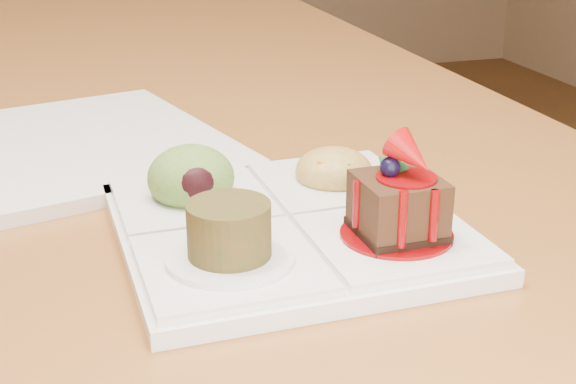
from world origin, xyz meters
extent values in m
cube|color=brown|center=(0.00, 0.00, 0.73)|extent=(1.00, 1.80, 0.04)
cylinder|color=brown|center=(0.44, 0.84, 0.35)|extent=(0.06, 0.06, 0.71)
cylinder|color=black|center=(0.91, 0.11, 0.21)|extent=(0.03, 0.03, 0.41)
cylinder|color=black|center=(0.56, 0.07, 0.21)|extent=(0.03, 0.03, 0.41)
cube|color=white|center=(0.15, -0.53, 0.76)|extent=(0.24, 0.24, 0.01)
cube|color=white|center=(0.21, -0.59, 0.77)|extent=(0.11, 0.11, 0.01)
cube|color=white|center=(0.09, -0.59, 0.77)|extent=(0.11, 0.11, 0.01)
cube|color=white|center=(0.09, -0.48, 0.77)|extent=(0.11, 0.11, 0.01)
cube|color=white|center=(0.20, -0.47, 0.77)|extent=(0.11, 0.11, 0.01)
cylinder|color=#700406|center=(0.21, -0.59, 0.77)|extent=(0.07, 0.07, 0.00)
cube|color=black|center=(0.21, -0.59, 0.77)|extent=(0.05, 0.05, 0.01)
cube|color=#35200E|center=(0.21, -0.59, 0.79)|extent=(0.05, 0.05, 0.03)
cylinder|color=#700406|center=(0.21, -0.59, 0.81)|extent=(0.04, 0.04, 0.00)
sphere|color=black|center=(0.20, -0.58, 0.82)|extent=(0.01, 0.01, 0.01)
cone|color=#A80A0B|center=(0.21, -0.59, 0.83)|extent=(0.04, 0.04, 0.03)
cube|color=#104118|center=(0.21, -0.57, 0.81)|extent=(0.01, 0.02, 0.01)
cube|color=#104118|center=(0.20, -0.57, 0.81)|extent=(0.01, 0.02, 0.01)
cylinder|color=#700406|center=(0.20, -0.61, 0.79)|extent=(0.01, 0.01, 0.04)
cylinder|color=#700406|center=(0.22, -0.61, 0.79)|extent=(0.01, 0.01, 0.03)
cylinder|color=#700406|center=(0.18, -0.58, 0.79)|extent=(0.01, 0.01, 0.03)
cylinder|color=white|center=(0.09, -0.59, 0.77)|extent=(0.08, 0.08, 0.00)
cylinder|color=#513317|center=(0.09, -0.59, 0.79)|extent=(0.05, 0.05, 0.03)
cylinder|color=#4F3111|center=(0.09, -0.59, 0.80)|extent=(0.04, 0.04, 0.00)
ellipsoid|color=olive|center=(0.09, -0.48, 0.78)|extent=(0.06, 0.06, 0.05)
ellipsoid|color=black|center=(0.09, -0.50, 0.78)|extent=(0.03, 0.02, 0.03)
ellipsoid|color=gold|center=(0.20, -0.47, 0.77)|extent=(0.06, 0.06, 0.04)
cube|color=orange|center=(0.21, -0.47, 0.78)|extent=(0.02, 0.02, 0.01)
cube|color=#356F18|center=(0.21, -0.46, 0.78)|extent=(0.02, 0.02, 0.01)
cube|color=orange|center=(0.20, -0.46, 0.78)|extent=(0.02, 0.02, 0.01)
cube|color=#356F18|center=(0.19, -0.47, 0.78)|extent=(0.02, 0.02, 0.01)
cube|color=orange|center=(0.19, -0.48, 0.78)|extent=(0.02, 0.02, 0.01)
cube|color=#356F18|center=(0.20, -0.49, 0.78)|extent=(0.02, 0.02, 0.01)
cube|color=orange|center=(0.21, -0.48, 0.78)|extent=(0.01, 0.01, 0.01)
cube|color=white|center=(0.00, -0.30, 0.76)|extent=(0.35, 0.35, 0.01)
camera|label=1|loc=(0.00, -1.02, 0.99)|focal=50.00mm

